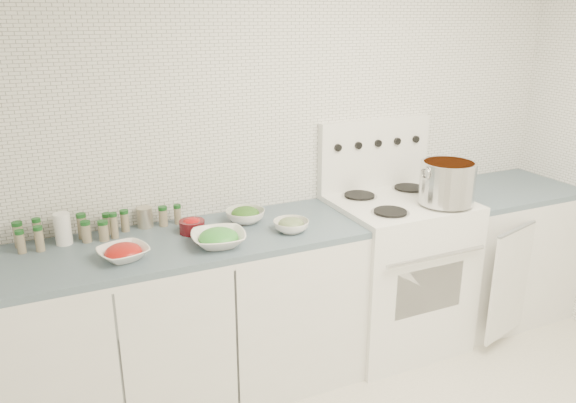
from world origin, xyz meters
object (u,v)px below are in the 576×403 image
at_px(stove, 395,267).
at_px(bowl_tomato, 123,252).
at_px(stock_pot, 447,181).
at_px(bowl_snowpea, 219,238).

relative_size(stove, bowl_tomato, 5.03).
xyz_separation_m(stove, stock_pot, (0.19, -0.18, 0.58)).
xyz_separation_m(stove, bowl_snowpea, (-1.15, -0.13, 0.44)).
relative_size(stock_pot, bowl_tomato, 1.22).
distance_m(stock_pot, bowl_snowpea, 1.34).
xyz_separation_m(stove, bowl_tomato, (-1.59, -0.10, 0.44)).
bearing_deg(bowl_snowpea, stock_pot, -2.14).
height_order(bowl_tomato, bowl_snowpea, bowl_snowpea).
bearing_deg(stock_pot, stove, 135.36).
height_order(stove, bowl_tomato, stove).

